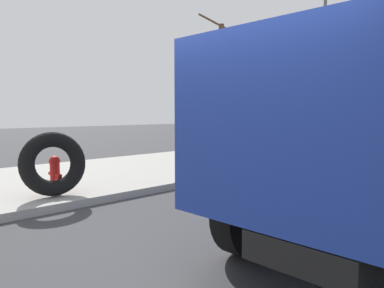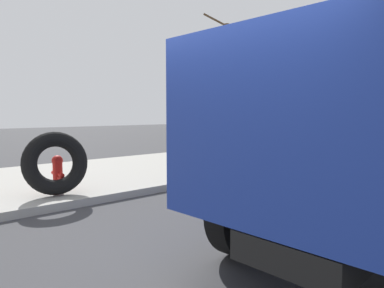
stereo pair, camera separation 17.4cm
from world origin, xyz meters
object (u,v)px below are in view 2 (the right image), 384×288
object	(u,v)px
fire_hydrant	(58,172)
loose_tire	(55,163)
street_light_pole	(330,64)
bare_tree	(227,87)

from	to	relation	value
fire_hydrant	loose_tire	world-z (taller)	loose_tire
fire_hydrant	loose_tire	size ratio (longest dim) A/B	0.60
fire_hydrant	street_light_pole	size ratio (longest dim) A/B	0.11
loose_tire	street_light_pole	xyz separation A→B (m)	(10.29, -0.14, 2.77)
loose_tire	bare_tree	distance (m)	7.01
fire_hydrant	loose_tire	bearing A→B (deg)	-116.93
loose_tire	street_light_pole	size ratio (longest dim) A/B	0.18
loose_tire	street_light_pole	distance (m)	10.66
street_light_pole	loose_tire	bearing A→B (deg)	179.22
loose_tire	street_light_pole	world-z (taller)	street_light_pole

